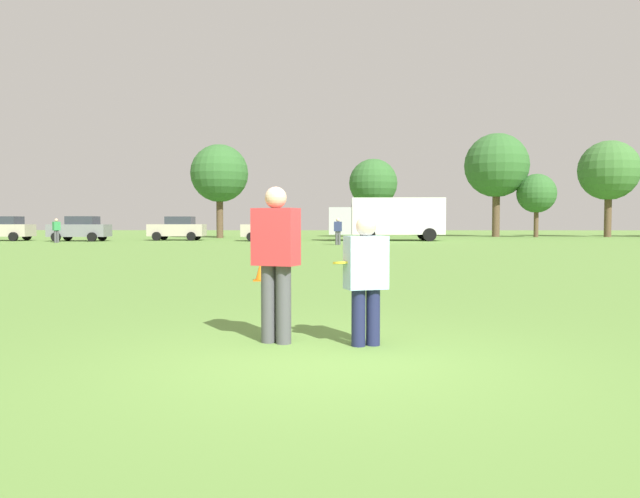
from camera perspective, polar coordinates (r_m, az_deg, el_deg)
name	(u,v)px	position (r m, az deg, el deg)	size (l,w,h in m)	color
ground_plane	(323,360)	(6.27, 0.28, -10.40)	(192.93, 192.93, 0.00)	#608C3D
player_thrower	(276,255)	(7.02, -4.17, -0.59)	(0.58, 0.45, 1.81)	#4C4C51
player_defender	(366,274)	(6.88, 4.34, -2.36)	(0.52, 0.40, 1.47)	#1E234C
frisbee	(345,263)	(6.89, 2.33, -1.31)	(0.27, 0.27, 0.06)	yellow
traffic_cone	(261,271)	(14.55, -5.61, -2.09)	(0.32, 0.32, 0.48)	#D8590C
parked_car_near_left	(3,228)	(51.05, -27.63, 1.73)	(4.24, 2.28, 1.82)	#B7AD99
parked_car_mid_left	(80,229)	(47.77, -21.64, 1.80)	(4.24, 2.28, 1.82)	slate
parked_car_center	(178,228)	(47.63, -13.24, 1.91)	(4.24, 2.28, 1.82)	#B7AD99
parked_car_mid_right	(271,228)	(44.73, -4.62, 1.94)	(4.24, 2.28, 1.82)	#B7AD99
box_truck	(389,217)	(45.57, 6.48, 2.98)	(8.55, 3.13, 3.18)	white
bystander_sideline_watcher	(56,229)	(44.73, -23.55, 1.74)	(0.48, 0.52, 1.64)	#4C4C51
bystander_far_jogger	(338,230)	(37.08, 1.70, 1.83)	(0.50, 0.35, 1.65)	#4C4C51
tree_west_oak	(219,174)	(53.95, -9.44, 7.01)	(5.03, 5.03, 8.17)	brown
tree_west_maple	(373,183)	(55.93, 5.03, 6.17)	(4.42, 4.42, 7.18)	brown
tree_center_elm	(497,166)	(59.94, 16.28, 7.53)	(6.00, 6.00, 9.75)	brown
tree_east_birch	(537,194)	(59.81, 19.71, 4.93)	(3.61, 3.61, 5.87)	brown
tree_east_oak	(609,171)	(62.74, 25.53, 6.66)	(5.52, 5.52, 8.97)	brown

